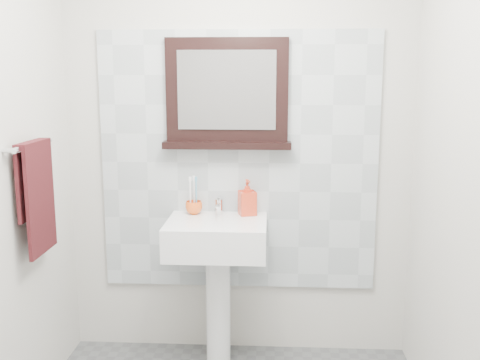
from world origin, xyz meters
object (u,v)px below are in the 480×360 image
object	(u,v)px
soap_dispenser	(247,197)
framed_mirror	(227,96)
pedestal_sink	(217,252)
toothbrush_cup	(194,208)
hand_towel	(36,189)

from	to	relation	value
soap_dispenser	framed_mirror	bearing A→B (deg)	138.95
pedestal_sink	toothbrush_cup	xyz separation A→B (m)	(-0.15, 0.13, 0.22)
toothbrush_cup	hand_towel	world-z (taller)	hand_towel
framed_mirror	hand_towel	bearing A→B (deg)	-146.18
pedestal_sink	toothbrush_cup	distance (m)	0.30
hand_towel	framed_mirror	bearing A→B (deg)	33.82
pedestal_sink	soap_dispenser	bearing A→B (deg)	39.76
pedestal_sink	hand_towel	size ratio (longest dim) A/B	1.75
toothbrush_cup	framed_mirror	world-z (taller)	framed_mirror
pedestal_sink	soap_dispenser	size ratio (longest dim) A/B	4.69
pedestal_sink	soap_dispenser	xyz separation A→B (m)	(0.16, 0.14, 0.29)
soap_dispenser	hand_towel	xyz separation A→B (m)	(-1.00, -0.54, 0.15)
toothbrush_cup	hand_towel	size ratio (longest dim) A/B	0.17
pedestal_sink	hand_towel	bearing A→B (deg)	-154.27
soap_dispenser	hand_towel	size ratio (longest dim) A/B	0.37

